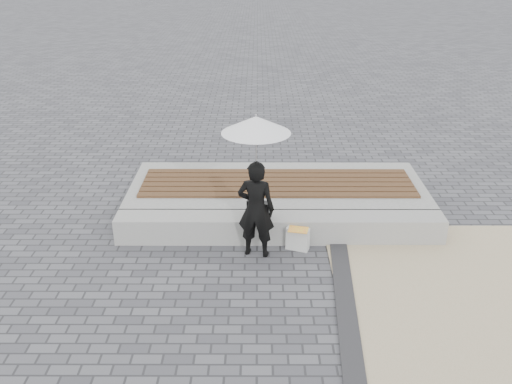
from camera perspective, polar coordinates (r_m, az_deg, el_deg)
ground at (r=7.39m, az=2.83°, el=-10.80°), size 80.00×80.00×0.00m
edging_band at (r=7.06m, az=9.27°, el=-12.91°), size 0.61×5.20×0.04m
seating_ledge at (r=8.65m, az=2.41°, el=-3.58°), size 5.00×0.45×0.40m
timber_platform at (r=9.72m, az=2.16°, el=-0.26°), size 5.00×2.00×0.40m
timber_decking at (r=9.63m, az=2.18°, el=0.93°), size 4.60×1.20×0.04m
woman at (r=8.00m, az=0.00°, el=-1.75°), size 0.59×0.45×1.46m
parasol at (r=7.53m, az=-0.00°, el=6.82°), size 0.94×0.94×1.20m
handbag at (r=8.47m, az=0.31°, el=-1.72°), size 0.38×0.25×0.25m
canvas_tote at (r=8.40m, az=4.24°, el=-4.73°), size 0.36×0.25×0.35m
magazine at (r=8.27m, az=4.30°, el=-3.81°), size 0.32×0.26×0.01m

